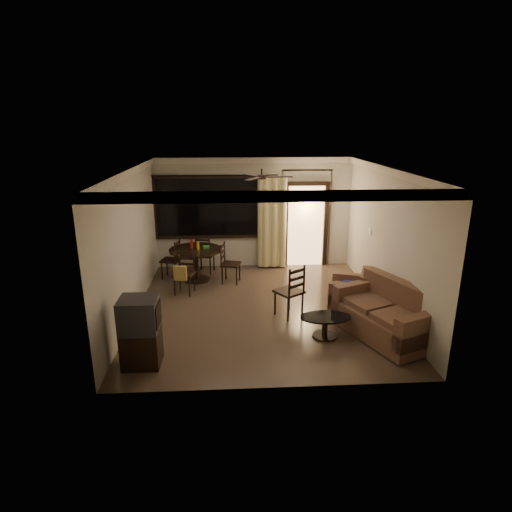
{
  "coord_description": "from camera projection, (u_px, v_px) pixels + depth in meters",
  "views": [
    {
      "loc": [
        -0.59,
        -7.98,
        3.6
      ],
      "look_at": [
        -0.09,
        0.2,
        1.05
      ],
      "focal_mm": 30.0,
      "sensor_mm": 36.0,
      "label": 1
    }
  ],
  "objects": [
    {
      "name": "dining_chair_south",
      "position": [
        184.0,
        280.0,
        9.37
      ],
      "size": [
        0.51,
        0.55,
        0.95
      ],
      "rotation": [
        0.0,
        0.0,
        -0.24
      ],
      "color": "black",
      "rests_on": "ground"
    },
    {
      "name": "dining_table",
      "position": [
        196.0,
        256.0,
        10.08
      ],
      "size": [
        1.24,
        1.24,
        1.0
      ],
      "rotation": [
        0.0,
        0.0,
        -0.24
      ],
      "color": "black",
      "rests_on": "ground"
    },
    {
      "name": "ground",
      "position": [
        261.0,
        308.0,
        8.71
      ],
      "size": [
        5.5,
        5.5,
        0.0
      ],
      "primitive_type": "plane",
      "color": "#7F6651",
      "rests_on": "ground"
    },
    {
      "name": "tv_cabinet",
      "position": [
        141.0,
        332.0,
        6.53
      ],
      "size": [
        0.59,
        0.53,
        1.1
      ],
      "rotation": [
        0.0,
        0.0,
        -0.01
      ],
      "color": "black",
      "rests_on": "ground"
    },
    {
      "name": "sofa",
      "position": [
        387.0,
        316.0,
        7.47
      ],
      "size": [
        1.56,
        2.0,
        0.95
      ],
      "rotation": [
        0.0,
        0.0,
        0.4
      ],
      "color": "#4F2B25",
      "rests_on": "ground"
    },
    {
      "name": "side_chair",
      "position": [
        289.0,
        301.0,
        8.28
      ],
      "size": [
        0.65,
        0.65,
        1.05
      ],
      "rotation": [
        0.0,
        0.0,
        3.75
      ],
      "color": "black",
      "rests_on": "ground"
    },
    {
      "name": "coffee_table",
      "position": [
        325.0,
        323.0,
        7.47
      ],
      "size": [
        0.88,
        0.53,
        0.39
      ],
      "rotation": [
        0.0,
        0.0,
        -0.29
      ],
      "color": "black",
      "rests_on": "ground"
    },
    {
      "name": "dining_chair_north",
      "position": [
        205.0,
        261.0,
        10.73
      ],
      "size": [
        0.51,
        0.51,
        0.95
      ],
      "rotation": [
        0.0,
        0.0,
        2.9
      ],
      "color": "black",
      "rests_on": "ground"
    },
    {
      "name": "dining_chair_east",
      "position": [
        230.0,
        271.0,
        10.04
      ],
      "size": [
        0.51,
        0.51,
        0.95
      ],
      "rotation": [
        0.0,
        0.0,
        1.33
      ],
      "color": "black",
      "rests_on": "ground"
    },
    {
      "name": "armchair",
      "position": [
        352.0,
        292.0,
        8.66
      ],
      "size": [
        0.99,
        0.99,
        0.78
      ],
      "rotation": [
        0.0,
        0.0,
        -0.36
      ],
      "color": "#4F2B25",
      "rests_on": "ground"
    },
    {
      "name": "dining_chair_west",
      "position": [
        172.0,
        267.0,
        10.33
      ],
      "size": [
        0.51,
        0.51,
        0.95
      ],
      "rotation": [
        0.0,
        0.0,
        -1.81
      ],
      "color": "black",
      "rests_on": "ground"
    },
    {
      "name": "room_shell",
      "position": [
        281.0,
        203.0,
        9.89
      ],
      "size": [
        5.5,
        6.7,
        5.5
      ],
      "color": "beige",
      "rests_on": "ground"
    }
  ]
}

